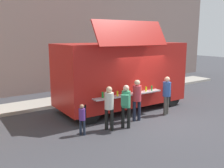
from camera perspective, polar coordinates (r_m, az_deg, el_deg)
name	(u,v)px	position (r m, az deg, el deg)	size (l,w,h in m)	color
ground_plane	(153,118)	(10.72, 9.14, -7.52)	(60.00, 60.00, 0.00)	#38383D
curb_strip	(18,108)	(12.52, -20.42, -5.03)	(28.00, 1.60, 0.15)	#9E998E
building_behind	(11,23)	(16.12, -21.73, 12.60)	(32.00, 2.40, 8.10)	gray
food_truck_main	(121,73)	(11.62, 2.12, 2.41)	(5.98, 3.23, 3.94)	red
trash_bin	(151,81)	(16.26, 8.73, 0.72)	(0.60, 0.60, 1.04)	#2D5C3A
customer_front_ordering	(137,97)	(10.02, 5.64, -2.83)	(0.34, 0.34, 1.66)	#1D2235
customer_mid_with_backpack	(126,102)	(9.17, 3.13, -4.13)	(0.50, 0.49, 1.61)	black
customer_rear_waiting	(109,104)	(9.01, -0.66, -4.59)	(0.33, 0.33, 1.60)	black
customer_extra_browsing	(167,92)	(11.00, 12.22, -1.80)	(0.34, 0.34, 1.66)	#4A4640
child_near_queue	(82,117)	(8.70, -6.76, -7.35)	(0.22, 0.22, 1.09)	#1D2536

